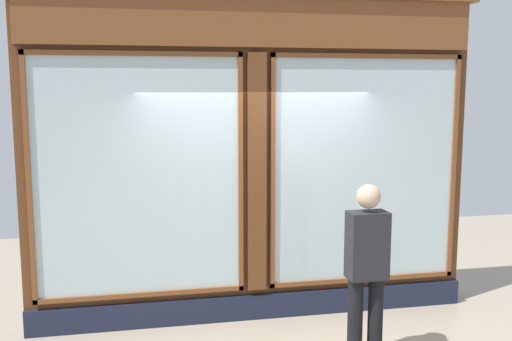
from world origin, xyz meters
The scene contains 2 objects.
shop_facade centered at (0.00, -0.13, 1.82)m, with size 4.97×0.42×4.09m.
pedestrian centered at (-0.78, 1.25, 0.93)m, with size 0.36×0.23×1.69m.
Camera 1 is at (1.25, 6.08, 2.55)m, focal length 40.89 mm.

